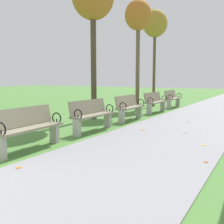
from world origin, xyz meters
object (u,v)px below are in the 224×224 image
object	(u,v)px
park_bench_3	(92,115)
park_bench_6	(173,98)
tree_3	(138,18)
park_bench_4	(130,107)
park_bench_2	(28,127)
park_bench_5	(155,102)
tree_4	(155,25)

from	to	relation	value
park_bench_3	park_bench_6	xyz separation A→B (m)	(-0.00, 7.25, 0.00)
park_bench_6	tree_3	bearing A→B (deg)	-112.30
park_bench_4	tree_3	size ratio (longest dim) A/B	0.32
park_bench_2	park_bench_6	world-z (taller)	same
park_bench_6	park_bench_5	bearing A→B (deg)	-90.00
park_bench_3	tree_4	world-z (taller)	tree_4
park_bench_4	tree_4	world-z (taller)	tree_4
park_bench_2	tree_3	size ratio (longest dim) A/B	0.32
park_bench_4	tree_3	distance (m)	4.63
park_bench_2	park_bench_4	size ratio (longest dim) A/B	1.00
park_bench_4	park_bench_5	bearing A→B (deg)	90.00
park_bench_6	tree_4	size ratio (longest dim) A/B	0.31
tree_4	park_bench_5	bearing A→B (deg)	-66.25
tree_3	tree_4	world-z (taller)	tree_4
park_bench_4	park_bench_5	size ratio (longest dim) A/B	1.00
park_bench_2	tree_4	bearing A→B (deg)	96.50
park_bench_6	tree_4	xyz separation A→B (m)	(-1.09, 0.05, 3.82)
park_bench_2	park_bench_3	bearing A→B (deg)	90.00
park_bench_2	park_bench_3	xyz separation A→B (m)	(-0.00, 2.29, 0.00)
tree_3	park_bench_2	bearing A→B (deg)	-82.54
tree_3	tree_4	xyz separation A→B (m)	(-0.14, 2.36, 0.12)
park_bench_6	tree_4	distance (m)	3.97
park_bench_2	park_bench_5	xyz separation A→B (m)	(-0.00, 7.11, 0.00)
park_bench_5	park_bench_6	world-z (taller)	same
park_bench_2	park_bench_3	world-z (taller)	same
tree_4	tree_3	bearing A→B (deg)	-86.48
tree_3	park_bench_6	bearing A→B (deg)	67.70
park_bench_3	park_bench_5	distance (m)	4.82
park_bench_3	tree_3	world-z (taller)	tree_3
park_bench_5	park_bench_6	size ratio (longest dim) A/B	1.01
park_bench_3	park_bench_5	world-z (taller)	same
park_bench_5	tree_3	size ratio (longest dim) A/B	0.32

